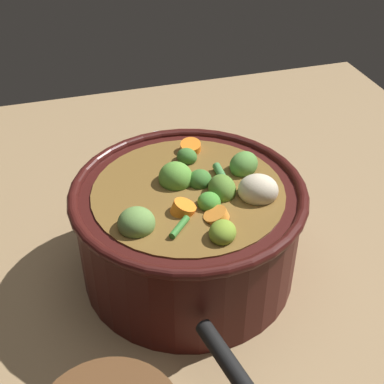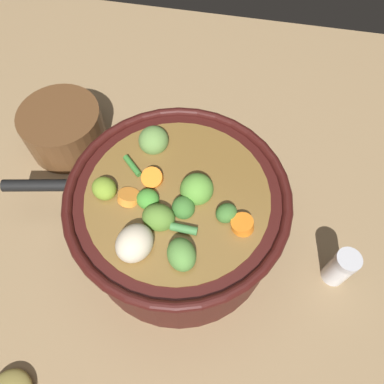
{
  "view_description": "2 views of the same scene",
  "coord_description": "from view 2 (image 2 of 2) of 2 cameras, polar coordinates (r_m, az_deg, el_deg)",
  "views": [
    {
      "loc": [
        0.14,
        0.49,
        0.51
      ],
      "look_at": [
        -0.01,
        -0.01,
        0.12
      ],
      "focal_mm": 49.96,
      "sensor_mm": 36.0,
      "label": 1
    },
    {
      "loc": [
        -0.22,
        -0.06,
        0.53
      ],
      "look_at": [
        0.01,
        -0.02,
        0.12
      ],
      "focal_mm": 34.82,
      "sensor_mm": 36.0,
      "label": 2
    }
  ],
  "objects": [
    {
      "name": "cooking_pot",
      "position": [
        0.51,
        -2.05,
        -3.68
      ],
      "size": [
        0.29,
        0.29,
        0.16
      ],
      "color": "#38110F",
      "rests_on": "ground_plane"
    },
    {
      "name": "small_saucepan",
      "position": [
        0.67,
        -19.05,
        8.93
      ],
      "size": [
        0.21,
        0.15,
        0.08
      ],
      "color": "brown",
      "rests_on": "ground_plane"
    },
    {
      "name": "salt_shaker",
      "position": [
        0.56,
        21.8,
        -10.69
      ],
      "size": [
        0.03,
        0.03,
        0.07
      ],
      "color": "silver",
      "rests_on": "ground_plane"
    },
    {
      "name": "ground_plane",
      "position": [
        0.58,
        -1.79,
        -6.81
      ],
      "size": [
        1.1,
        1.1,
        0.0
      ],
      "primitive_type": "plane",
      "color": "#8C704C"
    }
  ]
}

